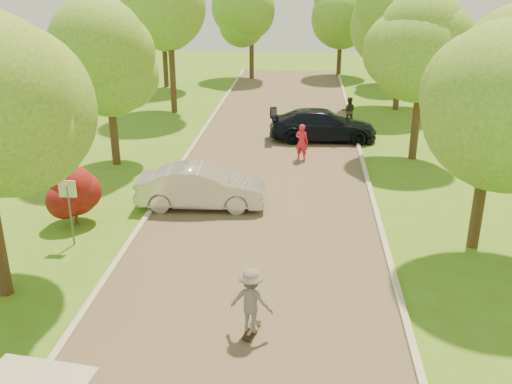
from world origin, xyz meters
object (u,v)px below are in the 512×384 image
(street_sign, at_px, (69,199))
(dark_sedan, at_px, (323,125))
(longboard, at_px, (251,330))
(person_olive, at_px, (349,111))
(person_striped, at_px, (302,142))
(skateboarder, at_px, (251,300))
(silver_sedan, at_px, (201,187))

(street_sign, distance_m, dark_sedan, 15.08)
(longboard, bearing_deg, person_olive, -86.47)
(longboard, height_order, person_olive, person_olive)
(longboard, xyz_separation_m, person_striped, (1.00, 13.57, 0.75))
(person_olive, bearing_deg, dark_sedan, 68.32)
(skateboarder, relative_size, person_olive, 1.04)
(person_olive, bearing_deg, longboard, 83.53)
(person_olive, bearing_deg, person_striped, 72.44)
(street_sign, height_order, person_striped, street_sign)
(dark_sedan, height_order, person_striped, person_striped)
(person_striped, bearing_deg, dark_sedan, -83.91)
(silver_sedan, bearing_deg, longboard, -164.10)
(street_sign, xyz_separation_m, person_striped, (7.08, 9.33, -0.72))
(silver_sedan, relative_size, person_striped, 2.77)
(street_sign, relative_size, dark_sedan, 0.40)
(street_sign, bearing_deg, person_striped, 52.80)
(silver_sedan, bearing_deg, dark_sedan, -29.11)
(dark_sedan, distance_m, person_olive, 3.53)
(dark_sedan, distance_m, person_striped, 3.52)
(dark_sedan, xyz_separation_m, person_olive, (1.50, 3.20, -0.00))
(dark_sedan, bearing_deg, person_olive, -28.52)
(street_sign, bearing_deg, dark_sedan, 57.46)
(longboard, distance_m, person_striped, 13.63)
(street_sign, relative_size, silver_sedan, 0.47)
(street_sign, height_order, skateboarder, street_sign)
(silver_sedan, height_order, dark_sedan, dark_sedan)
(dark_sedan, xyz_separation_m, skateboarder, (-2.02, -16.94, 0.13))
(skateboarder, distance_m, person_striped, 13.61)
(dark_sedan, xyz_separation_m, person_striped, (-1.02, -3.37, 0.05))
(person_olive, bearing_deg, silver_sedan, 67.31)
(silver_sedan, distance_m, dark_sedan, 10.32)
(street_sign, relative_size, skateboarder, 1.33)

